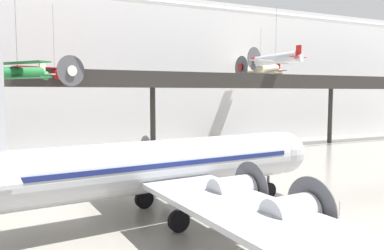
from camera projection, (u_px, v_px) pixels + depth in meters
The scene contains 10 objects.
ground_plane at pixel (333, 242), 20.42m from camera, with size 260.00×260.00×0.00m, color gray.
hangar_back_wall at pixel (135, 72), 55.29m from camera, with size 140.00×3.00×22.30m.
mezzanine_walkway at pixel (155, 85), 47.26m from camera, with size 110.00×3.20×10.81m.
ceiling_truss_beam at pixel (167, 3), 42.21m from camera, with size 120.00×0.60×0.60m.
airliner_silver_main at pixel (154, 167), 23.70m from camera, with size 25.71×29.36×9.69m.
suspended_plane_silver_racer at pixel (276, 59), 43.07m from camera, with size 7.82×6.77×7.12m.
suspended_plane_green_biplane at pixel (17, 72), 28.00m from camera, with size 5.44×5.70×9.22m.
suspended_plane_red_highwing at pixel (55, 73), 41.69m from camera, with size 8.91×7.80×9.00m.
suspended_plane_cream_biplane at pixel (260, 70), 55.88m from camera, with size 7.60×9.29×7.70m.
stanchion_barrier at pixel (339, 212), 24.49m from camera, with size 0.36×0.36×1.08m.
Camera 1 is at (-15.14, -14.91, 8.11)m, focal length 35.00 mm.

